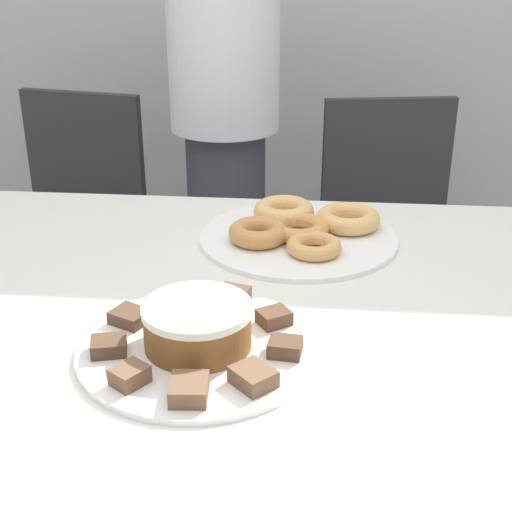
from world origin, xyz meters
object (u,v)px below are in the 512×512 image
Objects in this scene: office_chair_left at (71,248)px; plate_cake at (198,348)px; frosted_cake at (198,325)px; person_standing at (225,106)px; office_chair_right at (392,260)px; plate_donuts at (298,238)px.

plate_cake is (0.60, -1.09, 0.34)m from office_chair_left.
office_chair_left is 5.30× the size of frosted_cake.
person_standing is 4.48× the size of plate_cake.
office_chair_left reaches higher than plate_cake.
frosted_cake is at bearing -120.05° from office_chair_right.
person_standing is 1.08m from frosted_cake.
office_chair_left is 2.38× the size of plate_cake.
frosted_cake is (-0.13, -0.43, 0.04)m from plate_donuts.
person_standing is at bearing 109.93° from plate_donuts.
plate_cake is at bearing 180.00° from frosted_cake.
plate_donuts is (0.13, 0.43, 0.00)m from plate_cake.
office_chair_left reaches higher than frosted_cake.
person_standing is at bearing 95.36° from frosted_cake.
plate_cake is (0.10, -1.08, -0.12)m from person_standing.
office_chair_right is 5.30× the size of frosted_cake.
person_standing is 1.88× the size of office_chair_right.
office_chair_right is at bearing 69.85° from frosted_cake.
plate_cake is 0.04m from frosted_cake.
plate_donuts is at bearing -31.15° from office_chair_left.
office_chair_right reaches higher than frosted_cake.
office_chair_right is 1.22m from frosted_cake.
office_chair_right is at bearing 67.87° from plate_donuts.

